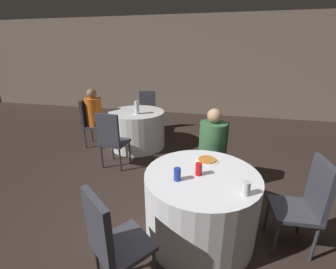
{
  "coord_description": "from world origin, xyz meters",
  "views": [
    {
      "loc": [
        0.1,
        -1.85,
        1.87
      ],
      "look_at": [
        -0.51,
        0.83,
        0.84
      ],
      "focal_mm": 24.0,
      "sensor_mm": 36.0,
      "label": 1
    }
  ],
  "objects_px": {
    "table_far": "(137,129)",
    "chair_near_east": "(307,199)",
    "chair_near_north": "(212,150)",
    "person_orange_shirt": "(98,118)",
    "chair_far_north": "(147,108)",
    "person_green_jacket": "(211,152)",
    "soda_can_red": "(199,169)",
    "bottle_far": "(137,107)",
    "soda_can_silver": "(246,188)",
    "table_near": "(200,205)",
    "chair_near_southwest": "(110,238)",
    "chair_far_south": "(111,137)",
    "soda_can_blue": "(177,174)",
    "chair_far_west": "(90,119)",
    "pizza_plate_near": "(207,160)"
  },
  "relations": [
    {
      "from": "table_far",
      "to": "pizza_plate_near",
      "type": "xyz_separation_m",
      "value": [
        1.49,
        -1.8,
        0.38
      ]
    },
    {
      "from": "chair_near_east",
      "to": "person_orange_shirt",
      "type": "distance_m",
      "value": 3.76
    },
    {
      "from": "chair_near_southwest",
      "to": "table_far",
      "type": "bearing_deg",
      "value": 144.16
    },
    {
      "from": "soda_can_silver",
      "to": "chair_far_south",
      "type": "bearing_deg",
      "value": 144.25
    },
    {
      "from": "pizza_plate_near",
      "to": "table_far",
      "type": "bearing_deg",
      "value": 129.69
    },
    {
      "from": "table_far",
      "to": "chair_far_north",
      "type": "xyz_separation_m",
      "value": [
        -0.1,
        0.96,
        0.19
      ]
    },
    {
      "from": "chair_near_north",
      "to": "soda_can_blue",
      "type": "height_order",
      "value": "chair_near_north"
    },
    {
      "from": "table_far",
      "to": "bottle_far",
      "type": "height_order",
      "value": "bottle_far"
    },
    {
      "from": "person_green_jacket",
      "to": "soda_can_red",
      "type": "distance_m",
      "value": 0.87
    },
    {
      "from": "table_near",
      "to": "chair_near_east",
      "type": "distance_m",
      "value": 1.01
    },
    {
      "from": "chair_near_east",
      "to": "chair_far_south",
      "type": "bearing_deg",
      "value": 63.4
    },
    {
      "from": "table_far",
      "to": "chair_near_east",
      "type": "distance_m",
      "value": 3.19
    },
    {
      "from": "chair_near_southwest",
      "to": "chair_near_east",
      "type": "distance_m",
      "value": 1.8
    },
    {
      "from": "chair_near_southwest",
      "to": "pizza_plate_near",
      "type": "xyz_separation_m",
      "value": [
        0.63,
        1.09,
        0.18
      ]
    },
    {
      "from": "chair_near_southwest",
      "to": "soda_can_silver",
      "type": "distance_m",
      "value": 1.15
    },
    {
      "from": "person_green_jacket",
      "to": "soda_can_blue",
      "type": "height_order",
      "value": "person_green_jacket"
    },
    {
      "from": "table_far",
      "to": "person_orange_shirt",
      "type": "xyz_separation_m",
      "value": [
        -0.79,
        -0.13,
        0.22
      ]
    },
    {
      "from": "table_far",
      "to": "bottle_far",
      "type": "relative_size",
      "value": 4.44
    },
    {
      "from": "chair_far_north",
      "to": "soda_can_red",
      "type": "relative_size",
      "value": 7.87
    },
    {
      "from": "table_far",
      "to": "chair_far_south",
      "type": "relative_size",
      "value": 1.14
    },
    {
      "from": "chair_far_south",
      "to": "pizza_plate_near",
      "type": "relative_size",
      "value": 3.91
    },
    {
      "from": "chair_far_west",
      "to": "table_far",
      "type": "bearing_deg",
      "value": 90.0
    },
    {
      "from": "soda_can_silver",
      "to": "chair_near_southwest",
      "type": "bearing_deg",
      "value": -151.6
    },
    {
      "from": "chair_near_north",
      "to": "person_orange_shirt",
      "type": "relative_size",
      "value": 0.82
    },
    {
      "from": "chair_near_southwest",
      "to": "chair_near_east",
      "type": "bearing_deg",
      "value": 65.57
    },
    {
      "from": "bottle_far",
      "to": "person_orange_shirt",
      "type": "bearing_deg",
      "value": 177.93
    },
    {
      "from": "person_green_jacket",
      "to": "chair_near_southwest",
      "type": "bearing_deg",
      "value": 71.74
    },
    {
      "from": "chair_far_west",
      "to": "chair_near_north",
      "type": "bearing_deg",
      "value": 59.81
    },
    {
      "from": "soda_can_blue",
      "to": "soda_can_red",
      "type": "xyz_separation_m",
      "value": [
        0.18,
        0.14,
        0.0
      ]
    },
    {
      "from": "person_orange_shirt",
      "to": "soda_can_red",
      "type": "xyz_separation_m",
      "value": [
        2.22,
        -1.99,
        0.21
      ]
    },
    {
      "from": "table_near",
      "to": "soda_can_red",
      "type": "relative_size",
      "value": 9.32
    },
    {
      "from": "chair_far_north",
      "to": "person_orange_shirt",
      "type": "distance_m",
      "value": 1.28
    },
    {
      "from": "chair_near_east",
      "to": "pizza_plate_near",
      "type": "height_order",
      "value": "chair_near_east"
    },
    {
      "from": "chair_near_east",
      "to": "soda_can_silver",
      "type": "relative_size",
      "value": 7.87
    },
    {
      "from": "chair_near_north",
      "to": "bottle_far",
      "type": "xyz_separation_m",
      "value": [
        -1.46,
        0.96,
        0.3
      ]
    },
    {
      "from": "person_green_jacket",
      "to": "person_orange_shirt",
      "type": "distance_m",
      "value": 2.58
    },
    {
      "from": "soda_can_silver",
      "to": "table_near",
      "type": "bearing_deg",
      "value": 146.75
    },
    {
      "from": "table_near",
      "to": "person_green_jacket",
      "type": "relative_size",
      "value": 0.96
    },
    {
      "from": "table_far",
      "to": "soda_can_silver",
      "type": "height_order",
      "value": "soda_can_silver"
    },
    {
      "from": "bottle_far",
      "to": "person_green_jacket",
      "type": "bearing_deg",
      "value": -37.6
    },
    {
      "from": "chair_far_south",
      "to": "soda_can_blue",
      "type": "distance_m",
      "value": 1.87
    },
    {
      "from": "chair_far_south",
      "to": "soda_can_red",
      "type": "distance_m",
      "value": 1.92
    },
    {
      "from": "table_near",
      "to": "soda_can_red",
      "type": "height_order",
      "value": "soda_can_red"
    },
    {
      "from": "chair_far_north",
      "to": "soda_can_blue",
      "type": "height_order",
      "value": "chair_far_north"
    },
    {
      "from": "table_far",
      "to": "soda_can_blue",
      "type": "bearing_deg",
      "value": -61.13
    },
    {
      "from": "chair_near_north",
      "to": "chair_far_south",
      "type": "height_order",
      "value": "same"
    },
    {
      "from": "chair_far_west",
      "to": "soda_can_blue",
      "type": "relative_size",
      "value": 7.87
    },
    {
      "from": "pizza_plate_near",
      "to": "soda_can_silver",
      "type": "bearing_deg",
      "value": -57.39
    },
    {
      "from": "chair_near_north",
      "to": "person_green_jacket",
      "type": "distance_m",
      "value": 0.17
    },
    {
      "from": "table_near",
      "to": "chair_far_west",
      "type": "xyz_separation_m",
      "value": [
        -2.42,
        1.95,
        0.19
      ]
    }
  ]
}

